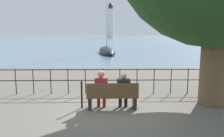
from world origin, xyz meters
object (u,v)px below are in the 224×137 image
(closed_umbrella, at_px, (82,92))
(harbor_lighthouse, at_px, (111,22))
(seated_person_left, at_px, (101,88))
(park_bench, at_px, (112,97))
(seated_person_right, at_px, (123,89))
(sailboat_0, at_px, (107,51))

(closed_umbrella, relative_size, harbor_lighthouse, 0.04)
(seated_person_left, bearing_deg, park_bench, -11.33)
(seated_person_right, height_order, harbor_lighthouse, harbor_lighthouse)
(park_bench, relative_size, closed_umbrella, 1.74)
(seated_person_right, xyz_separation_m, harbor_lighthouse, (1.97, 135.16, 9.80))
(seated_person_left, height_order, closed_umbrella, seated_person_left)
(seated_person_left, bearing_deg, harbor_lighthouse, 88.86)
(seated_person_right, relative_size, sailboat_0, 0.10)
(park_bench, xyz_separation_m, harbor_lighthouse, (2.34, 135.23, 10.03))
(sailboat_0, distance_m, harbor_lighthouse, 114.30)
(closed_umbrella, bearing_deg, park_bench, -7.17)
(park_bench, xyz_separation_m, closed_umbrella, (-1.01, 0.13, 0.11))
(park_bench, relative_size, harbor_lighthouse, 0.07)
(park_bench, relative_size, seated_person_right, 1.40)
(seated_person_left, xyz_separation_m, sailboat_0, (0.18, 21.34, -0.39))
(harbor_lighthouse, bearing_deg, sailboat_0, -91.27)
(harbor_lighthouse, bearing_deg, seated_person_left, -91.14)
(seated_person_right, bearing_deg, park_bench, -168.13)
(seated_person_left, relative_size, seated_person_right, 1.07)
(seated_person_left, bearing_deg, closed_umbrella, 175.22)
(park_bench, distance_m, seated_person_left, 0.47)
(seated_person_left, height_order, seated_person_right, seated_person_left)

